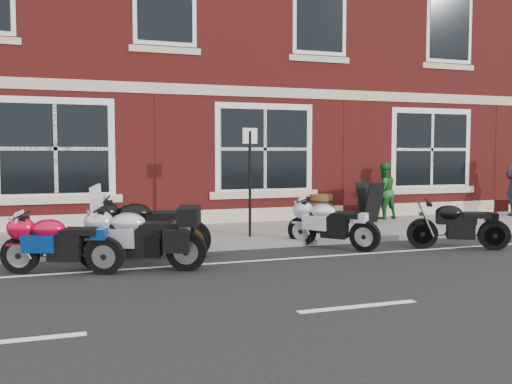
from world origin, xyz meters
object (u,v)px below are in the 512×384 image
moto_sport_red (60,242)px  barrel_planter (321,207)px  moto_touring_silver (138,235)px  pedestrian_right (384,191)px  moto_sport_silver (331,223)px  moto_naked_black (456,224)px  moto_sport_black (145,227)px  a_board_sign (370,202)px  parking_sign (250,174)px

moto_sport_red → barrel_planter: bearing=-35.4°
moto_touring_silver → pedestrian_right: pedestrian_right is taller
moto_sport_silver → moto_naked_black: size_ratio=0.91×
moto_touring_silver → moto_sport_black: size_ratio=0.89×
a_board_sign → moto_naked_black: bearing=-115.3°
moto_sport_silver → moto_sport_red: bearing=150.7°
moto_sport_black → parking_sign: parking_sign is taller
a_board_sign → parking_sign: parking_sign is taller
moto_naked_black → a_board_sign: a_board_sign is taller
moto_touring_silver → parking_sign: bearing=-28.2°
barrel_planter → moto_touring_silver: bearing=-141.4°
moto_touring_silver → parking_sign: parking_sign is taller
moto_naked_black → parking_sign: (-3.52, 2.12, 0.93)m
moto_sport_black → parking_sign: (2.36, 1.19, 0.85)m
moto_touring_silver → moto_sport_silver: bearing=-54.5°
moto_sport_black → a_board_sign: a_board_sign is taller
moto_touring_silver → moto_naked_black: moto_touring_silver is taller
moto_touring_silver → moto_naked_black: size_ratio=1.12×
moto_sport_black → barrel_planter: 6.00m
a_board_sign → moto_sport_silver: bearing=-156.6°
moto_touring_silver → a_board_sign: (6.21, 3.39, 0.07)m
moto_sport_black → pedestrian_right: 7.38m
moto_touring_silver → parking_sign: size_ratio=0.87×
a_board_sign → parking_sign: 3.92m
moto_naked_black → a_board_sign: bearing=26.2°
moto_sport_black → moto_naked_black: 5.96m
moto_sport_black → moto_sport_silver: size_ratio=1.37×
moto_sport_silver → parking_sign: (-1.28, 1.23, 0.93)m
moto_sport_red → a_board_sign: bearing=-44.0°
moto_naked_black → barrel_planter: (-0.86, 4.22, -0.04)m
parking_sign → moto_sport_silver: bearing=-48.1°
moto_naked_black → pedestrian_right: size_ratio=1.19×
moto_touring_silver → moto_sport_silver: moto_touring_silver is taller
moto_naked_black → parking_sign: 4.22m
moto_sport_red → a_board_sign: a_board_sign is taller
moto_sport_silver → barrel_planter: 3.61m
moto_sport_silver → moto_naked_black: (2.25, -0.89, -0.00)m
moto_touring_silver → moto_sport_red: 1.19m
moto_touring_silver → barrel_planter: 6.73m
moto_sport_black → parking_sign: size_ratio=0.97×
moto_sport_black → moto_naked_black: (5.88, -0.93, -0.08)m
moto_touring_silver → pedestrian_right: 8.01m
moto_touring_silver → moto_sport_red: (-1.18, 0.11, -0.06)m
moto_naked_black → moto_sport_silver: bearing=96.1°
pedestrian_right → moto_sport_black: bearing=19.7°
moto_sport_red → moto_touring_silver: bearing=-73.0°
moto_sport_red → moto_sport_silver: (5.06, 0.76, 0.01)m
moto_sport_silver → a_board_sign: a_board_sign is taller
moto_sport_silver → pedestrian_right: 4.38m
pedestrian_right → parking_sign: 4.77m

